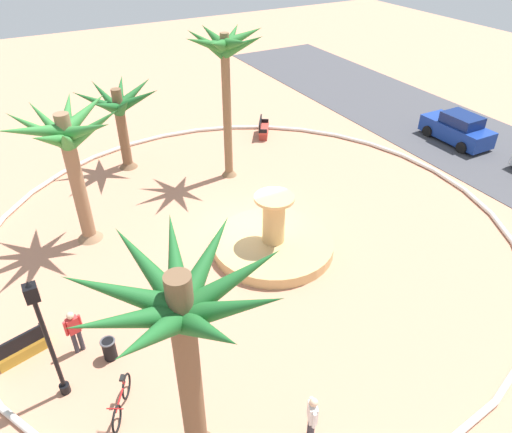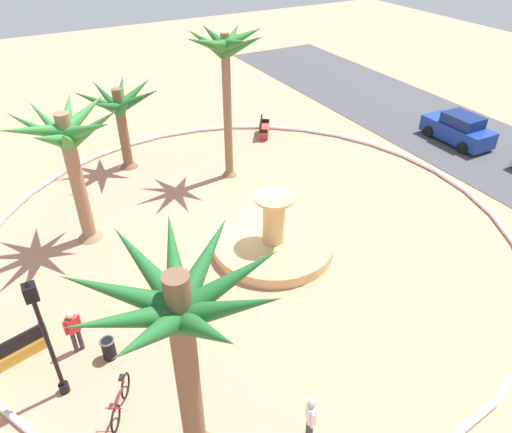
{
  "view_description": "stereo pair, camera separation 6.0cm",
  "coord_description": "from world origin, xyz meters",
  "px_view_note": "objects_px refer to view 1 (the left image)",
  "views": [
    {
      "loc": [
        14.31,
        -7.55,
        11.65
      ],
      "look_at": [
        0.45,
        0.08,
        1.0
      ],
      "focal_mm": 33.54,
      "sensor_mm": 36.0,
      "label": 1
    },
    {
      "loc": [
        14.34,
        -7.5,
        11.65
      ],
      "look_at": [
        0.45,
        0.08,
        1.0
      ],
      "focal_mm": 33.54,
      "sensor_mm": 36.0,
      "label": 2
    }
  ],
  "objects_px": {
    "trash_bin": "(109,349)",
    "palm_tree_by_curb": "(182,322)",
    "lamppost": "(45,332)",
    "fountain": "(273,242)",
    "palm_tree_near_fountain": "(67,145)",
    "bicycle_red_frame": "(122,401)",
    "palm_tree_far_side": "(119,109)",
    "person_cyclist_photo": "(312,418)",
    "bench_west": "(263,130)",
    "person_cyclist_helmet": "(74,330)",
    "parked_car_leftmost": "(457,129)",
    "palm_tree_mid_plaza": "(225,60)",
    "bench_east": "(21,348)"
  },
  "relations": [
    {
      "from": "palm_tree_near_fountain",
      "to": "bicycle_red_frame",
      "type": "relative_size",
      "value": 3.71
    },
    {
      "from": "palm_tree_far_side",
      "to": "person_cyclist_helmet",
      "type": "distance_m",
      "value": 12.29
    },
    {
      "from": "person_cyclist_helmet",
      "to": "fountain",
      "type": "bearing_deg",
      "value": 100.94
    },
    {
      "from": "bicycle_red_frame",
      "to": "bench_east",
      "type": "bearing_deg",
      "value": -146.77
    },
    {
      "from": "palm_tree_far_side",
      "to": "trash_bin",
      "type": "distance_m",
      "value": 12.79
    },
    {
      "from": "palm_tree_mid_plaza",
      "to": "bench_west",
      "type": "relative_size",
      "value": 4.41
    },
    {
      "from": "lamppost",
      "to": "person_cyclist_helmet",
      "type": "xyz_separation_m",
      "value": [
        -1.32,
        0.68,
        -1.53
      ]
    },
    {
      "from": "palm_tree_mid_plaza",
      "to": "trash_bin",
      "type": "bearing_deg",
      "value": -43.91
    },
    {
      "from": "palm_tree_far_side",
      "to": "bench_west",
      "type": "bearing_deg",
      "value": 89.85
    },
    {
      "from": "fountain",
      "to": "lamppost",
      "type": "height_order",
      "value": "lamppost"
    },
    {
      "from": "lamppost",
      "to": "trash_bin",
      "type": "bearing_deg",
      "value": 112.37
    },
    {
      "from": "trash_bin",
      "to": "lamppost",
      "type": "bearing_deg",
      "value": -67.63
    },
    {
      "from": "palm_tree_near_fountain",
      "to": "bench_east",
      "type": "xyz_separation_m",
      "value": [
        5.15,
        -3.14,
        -3.85
      ]
    },
    {
      "from": "bench_east",
      "to": "person_cyclist_photo",
      "type": "relative_size",
      "value": 0.99
    },
    {
      "from": "palm_tree_by_curb",
      "to": "palm_tree_far_side",
      "type": "distance_m",
      "value": 16.03
    },
    {
      "from": "bench_east",
      "to": "person_cyclist_photo",
      "type": "height_order",
      "value": "person_cyclist_photo"
    },
    {
      "from": "trash_bin",
      "to": "person_cyclist_helmet",
      "type": "distance_m",
      "value": 1.17
    },
    {
      "from": "fountain",
      "to": "lamppost",
      "type": "relative_size",
      "value": 1.15
    },
    {
      "from": "bench_east",
      "to": "bicycle_red_frame",
      "type": "xyz_separation_m",
      "value": [
        3.27,
        2.14,
        0.04
      ]
    },
    {
      "from": "palm_tree_near_fountain",
      "to": "palm_tree_mid_plaza",
      "type": "bearing_deg",
      "value": 105.41
    },
    {
      "from": "bench_east",
      "to": "bench_west",
      "type": "xyz_separation_m",
      "value": [
        -10.49,
        14.33,
        0.0
      ]
    },
    {
      "from": "bench_west",
      "to": "person_cyclist_helmet",
      "type": "xyz_separation_m",
      "value": [
        11.07,
        -12.78,
        0.55
      ]
    },
    {
      "from": "palm_tree_mid_plaza",
      "to": "person_cyclist_photo",
      "type": "bearing_deg",
      "value": -17.9
    },
    {
      "from": "person_cyclist_photo",
      "to": "lamppost",
      "type": "bearing_deg",
      "value": -130.94
    },
    {
      "from": "palm_tree_mid_plaza",
      "to": "bench_east",
      "type": "distance_m",
      "value": 13.79
    },
    {
      "from": "fountain",
      "to": "bicycle_red_frame",
      "type": "relative_size",
      "value": 3.13
    },
    {
      "from": "palm_tree_near_fountain",
      "to": "parked_car_leftmost",
      "type": "relative_size",
      "value": 1.41
    },
    {
      "from": "palm_tree_near_fountain",
      "to": "trash_bin",
      "type": "xyz_separation_m",
      "value": [
        6.47,
        -0.83,
        -3.81
      ]
    },
    {
      "from": "palm_tree_far_side",
      "to": "palm_tree_near_fountain",
      "type": "bearing_deg",
      "value": -30.82
    },
    {
      "from": "palm_tree_far_side",
      "to": "lamppost",
      "type": "xyz_separation_m",
      "value": [
        12.42,
        -5.46,
        -0.72
      ]
    },
    {
      "from": "fountain",
      "to": "palm_tree_near_fountain",
      "type": "xyz_separation_m",
      "value": [
        -4.23,
        -6.2,
        3.86
      ]
    },
    {
      "from": "person_cyclist_photo",
      "to": "person_cyclist_helmet",
      "type": "bearing_deg",
      "value": -142.16
    },
    {
      "from": "trash_bin",
      "to": "bench_west",
      "type": "bearing_deg",
      "value": 134.5
    },
    {
      "from": "palm_tree_by_curb",
      "to": "bench_west",
      "type": "height_order",
      "value": "palm_tree_by_curb"
    },
    {
      "from": "trash_bin",
      "to": "person_cyclist_helmet",
      "type": "height_order",
      "value": "person_cyclist_helmet"
    },
    {
      "from": "fountain",
      "to": "bench_west",
      "type": "distance_m",
      "value": 10.79
    },
    {
      "from": "palm_tree_far_side",
      "to": "parked_car_leftmost",
      "type": "relative_size",
      "value": 1.09
    },
    {
      "from": "fountain",
      "to": "palm_tree_by_curb",
      "type": "distance_m",
      "value": 9.45
    },
    {
      "from": "trash_bin",
      "to": "palm_tree_by_curb",
      "type": "bearing_deg",
      "value": 16.72
    },
    {
      "from": "bench_east",
      "to": "trash_bin",
      "type": "xyz_separation_m",
      "value": [
        1.32,
        2.31,
        0.04
      ]
    },
    {
      "from": "trash_bin",
      "to": "person_cyclist_photo",
      "type": "distance_m",
      "value": 6.39
    },
    {
      "from": "bicycle_red_frame",
      "to": "parked_car_leftmost",
      "type": "relative_size",
      "value": 0.38
    },
    {
      "from": "lamppost",
      "to": "bicycle_red_frame",
      "type": "bearing_deg",
      "value": 42.9
    },
    {
      "from": "parked_car_leftmost",
      "to": "palm_tree_mid_plaza",
      "type": "bearing_deg",
      "value": -101.54
    },
    {
      "from": "bicycle_red_frame",
      "to": "person_cyclist_helmet",
      "type": "relative_size",
      "value": 0.95
    },
    {
      "from": "bicycle_red_frame",
      "to": "fountain",
      "type": "bearing_deg",
      "value": 120.21
    },
    {
      "from": "palm_tree_mid_plaza",
      "to": "lamppost",
      "type": "bearing_deg",
      "value": -46.62
    },
    {
      "from": "palm_tree_far_side",
      "to": "bench_east",
      "type": "xyz_separation_m",
      "value": [
        10.51,
        -6.34,
        -2.79
      ]
    },
    {
      "from": "palm_tree_by_curb",
      "to": "person_cyclist_photo",
      "type": "relative_size",
      "value": 3.56
    },
    {
      "from": "bench_west",
      "to": "person_cyclist_helmet",
      "type": "height_order",
      "value": "person_cyclist_helmet"
    }
  ]
}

